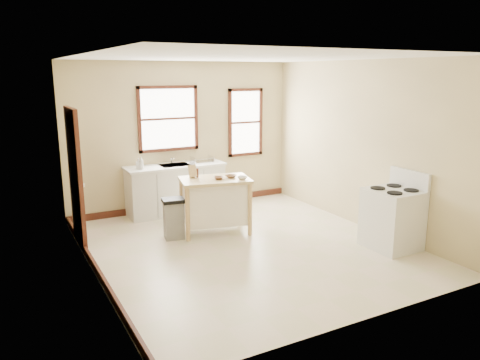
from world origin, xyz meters
name	(u,v)px	position (x,y,z in m)	size (l,w,h in m)	color
floor	(246,246)	(0.00, 0.00, 0.00)	(5.00, 5.00, 0.00)	beige
ceiling	(247,57)	(0.00, 0.00, 2.80)	(5.00, 5.00, 0.00)	white
wall_back	(183,136)	(0.00, 2.50, 1.40)	(4.50, 0.04, 2.80)	tan
wall_left	(88,171)	(-2.25, 0.00, 1.40)	(0.04, 5.00, 2.80)	tan
wall_right	(363,145)	(2.25, 0.00, 1.40)	(0.04, 5.00, 2.80)	tan
window_main	(168,119)	(-0.30, 2.48, 1.75)	(1.17, 0.06, 1.22)	#3D1D10
window_side	(245,122)	(1.35, 2.48, 1.60)	(0.77, 0.06, 1.37)	#3D1D10
door_left	(75,178)	(-2.21, 1.30, 1.05)	(0.06, 0.90, 2.10)	#3D1D10
baseboard_back	(186,204)	(0.00, 2.47, 0.06)	(4.50, 0.04, 0.12)	#3D1D10
baseboard_left	(98,271)	(-2.22, 0.00, 0.06)	(0.04, 5.00, 0.12)	#3D1D10
sink_counter	(176,189)	(-0.30, 2.20, 0.46)	(1.86, 0.62, 0.92)	beige
faucet	(171,157)	(-0.30, 2.38, 1.03)	(0.03, 0.03, 0.22)	silver
soap_bottle_a	(141,163)	(-0.96, 2.12, 1.03)	(0.08, 0.09, 0.22)	#B2B2B2
soap_bottle_b	(139,164)	(-1.00, 2.16, 1.01)	(0.08, 0.09, 0.19)	#B2B2B2
dish_rack	(202,159)	(0.26, 2.21, 0.97)	(0.40, 0.30, 0.10)	silver
kitchen_island	(215,206)	(-0.12, 0.84, 0.46)	(1.11, 0.71, 0.91)	tan
knife_block	(192,172)	(-0.42, 1.08, 1.01)	(0.10, 0.10, 0.20)	tan
pepper_grinder	(197,173)	(-0.34, 1.06, 0.99)	(0.04, 0.04, 0.15)	#461D12
bowl_a	(219,178)	(-0.09, 0.76, 0.93)	(0.17, 0.17, 0.04)	brown
bowl_b	(231,176)	(0.14, 0.78, 0.93)	(0.17, 0.17, 0.04)	brown
bowl_c	(242,178)	(0.24, 0.57, 0.94)	(0.16, 0.16, 0.05)	silver
trash_bin	(174,218)	(-0.84, 0.87, 0.33)	(0.34, 0.29, 0.66)	gray
gas_stove	(393,210)	(1.91, -1.06, 0.58)	(0.72, 0.73, 1.17)	silver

